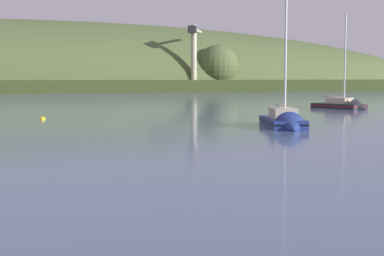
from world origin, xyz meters
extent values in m
cube|color=#35401E|center=(-1.88, 187.08, 1.63)|extent=(405.01, 80.40, 3.27)
ellipsoid|color=#4C5B33|center=(-10.67, 211.05, 0.00)|extent=(325.14, 96.45, 46.58)
sphere|color=#4C5B33|center=(47.98, 173.96, 7.71)|extent=(12.71, 12.71, 12.71)
cube|color=#4C4C51|center=(38.66, 169.25, 1.00)|extent=(5.28, 5.28, 2.00)
cylinder|color=#BCB293|center=(38.66, 169.25, 10.71)|extent=(1.74, 1.74, 17.41)
cylinder|color=#BCB293|center=(40.72, 172.56, 18.02)|extent=(5.96, 8.78, 0.96)
cube|color=#333338|center=(37.73, 167.76, 18.02)|extent=(2.89, 2.61, 2.09)
cube|color=#232328|center=(26.74, 72.05, 0.00)|extent=(4.94, 7.58, 1.28)
cone|color=#232328|center=(27.87, 68.72, 0.00)|extent=(3.15, 2.54, 2.73)
cube|color=maroon|center=(26.74, 72.05, 0.35)|extent=(4.97, 7.59, 0.13)
cube|color=#BCB299|center=(26.80, 71.89, 1.03)|extent=(2.84, 3.62, 0.78)
cylinder|color=silver|center=(27.03, 71.22, 6.40)|extent=(0.20, 0.20, 11.52)
cylinder|color=silver|center=(26.43, 72.97, 1.57)|extent=(1.33, 3.55, 0.16)
cube|color=navy|center=(7.03, 49.19, 0.12)|extent=(4.53, 7.61, 1.20)
cone|color=navy|center=(6.06, 45.75, 0.12)|extent=(2.98, 2.42, 2.59)
cube|color=black|center=(7.03, 49.19, 0.40)|extent=(4.55, 7.62, 0.14)
cube|color=#BCB299|center=(6.98, 49.02, 1.14)|extent=(2.63, 3.59, 0.84)
cylinder|color=silver|center=(6.79, 48.33, 6.51)|extent=(0.19, 0.19, 11.58)
cylinder|color=silver|center=(7.29, 50.14, 1.72)|extent=(1.16, 3.66, 0.15)
sphere|color=yellow|center=(-11.31, 63.67, 0.00)|extent=(0.57, 0.57, 0.57)
cylinder|color=black|center=(-11.31, 63.67, 0.33)|extent=(0.04, 0.04, 0.08)
camera|label=1|loc=(-14.63, 6.58, 4.07)|focal=53.80mm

